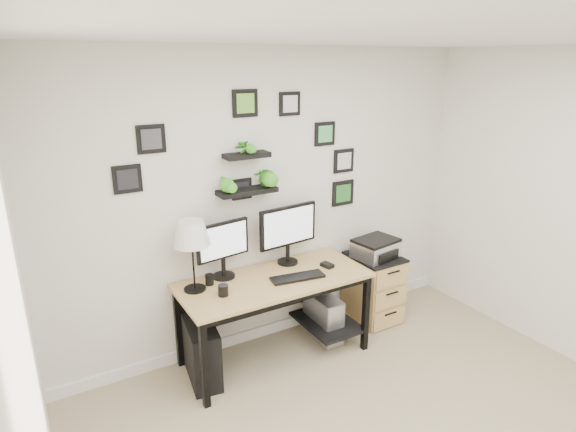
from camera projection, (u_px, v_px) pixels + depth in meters
room at (276, 327)px, 4.60m from camera, size 4.00×4.00×4.00m
desk at (276, 289)px, 4.08m from camera, size 1.60×0.70×0.75m
monitor_left at (223, 246)px, 3.93m from camera, size 0.47×0.21×0.49m
monitor_right at (288, 230)px, 4.20m from camera, size 0.57×0.20×0.53m
keyboard at (298, 277)px, 3.99m from camera, size 0.47×0.21×0.02m
mouse at (327, 265)px, 4.21m from camera, size 0.09×0.12×0.03m
table_lamp at (191, 235)px, 3.66m from camera, size 0.28×0.28×0.57m
mug at (223, 290)px, 3.69m from camera, size 0.08×0.08×0.09m
pen_cup at (209, 280)px, 3.87m from camera, size 0.07×0.07×0.09m
pc_tower_black at (202, 352)px, 3.86m from camera, size 0.29×0.52×0.49m
pc_tower_grey at (323, 317)px, 4.45m from camera, size 0.20×0.43×0.43m
file_cabinet at (374, 287)px, 4.76m from camera, size 0.43×0.53×0.67m
printer at (376, 248)px, 4.61m from camera, size 0.44×0.37×0.18m
wall_decor at (254, 164)px, 3.95m from camera, size 2.20×0.18×1.11m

